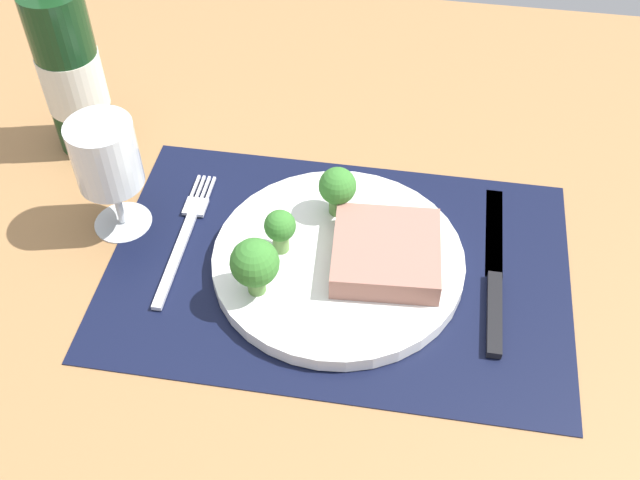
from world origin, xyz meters
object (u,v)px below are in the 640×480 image
wine_bottle (70,70)px  steak (386,252)px  fork (184,235)px  plate (338,261)px  wine_glass (107,161)px  knife (494,279)px

wine_bottle → steak: bearing=-22.1°
fork → plate: bearing=-1.8°
plate → wine_bottle: wine_bottle is taller
wine_glass → wine_bottle: bearing=124.1°
plate → wine_glass: bearing=173.7°
plate → wine_bottle: size_ratio=0.91×
plate → knife: (15.82, 0.53, -0.50)cm
steak → wine_bottle: bearing=157.9°
plate → wine_glass: 25.31cm
plate → knife: size_ratio=1.11×
wine_bottle → knife: bearing=-17.0°
steak → wine_bottle: size_ratio=0.38×
knife → wine_glass: size_ratio=1.72×
knife → wine_glass: 40.66cm
plate → wine_bottle: (-32.49, 15.27, 9.04)cm
steak → wine_glass: bearing=175.0°
knife → plate: bearing=-175.3°
fork → wine_glass: bearing=173.5°
fork → wine_glass: size_ratio=1.43×
fork → wine_glass: wine_glass is taller
fork → knife: (32.49, -0.89, 0.05)cm
steak → plate: bearing=-178.5°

